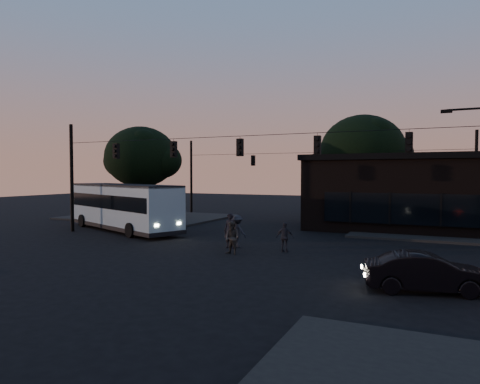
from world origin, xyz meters
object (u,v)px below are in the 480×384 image
at_px(car, 427,273).
at_px(pedestrian_a, 230,231).
at_px(pedestrian_b, 232,238).
at_px(pedestrian_c, 285,237).
at_px(pedestrian_d, 237,231).
at_px(bus, 123,205).
at_px(building, 418,192).

xyz_separation_m(car, pedestrian_a, (-9.91, 4.99, 0.29)).
bearing_deg(car, pedestrian_b, 56.14).
height_order(pedestrian_b, pedestrian_c, pedestrian_b).
relative_size(pedestrian_c, pedestrian_d, 0.88).
bearing_deg(bus, building, 50.82).
height_order(pedestrian_a, pedestrian_c, pedestrian_a).
relative_size(building, car, 3.78).
bearing_deg(car, pedestrian_a, 49.99).
bearing_deg(bus, car, 0.25).
bearing_deg(pedestrian_b, car, -7.63).
relative_size(building, pedestrian_b, 9.20).
distance_m(building, car, 18.59).
bearing_deg(building, pedestrian_d, -123.83).
relative_size(car, pedestrian_d, 2.31).
bearing_deg(building, car, -86.90).
bearing_deg(pedestrian_d, building, -112.23).
height_order(building, pedestrian_d, building).
height_order(building, car, building).
xyz_separation_m(car, pedestrian_b, (-9.00, 3.38, 0.17)).
distance_m(bus, pedestrian_a, 10.70).
xyz_separation_m(pedestrian_b, pedestrian_d, (-0.70, 2.09, 0.05)).
bearing_deg(pedestrian_a, car, -25.77).
relative_size(pedestrian_a, pedestrian_c, 1.24).
xyz_separation_m(pedestrian_a, pedestrian_c, (3.10, 0.12, -0.18)).
bearing_deg(pedestrian_a, building, 57.47).
xyz_separation_m(bus, pedestrian_b, (11.04, -4.94, -1.02)).
distance_m(pedestrian_b, pedestrian_c, 2.79).
distance_m(building, pedestrian_a, 16.24).
xyz_separation_m(pedestrian_a, pedestrian_d, (0.20, 0.48, -0.07)).
bearing_deg(pedestrian_c, pedestrian_b, 35.33).
bearing_deg(bus, pedestrian_c, 9.17).
xyz_separation_m(pedestrian_a, pedestrian_b, (0.91, -1.61, -0.12)).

